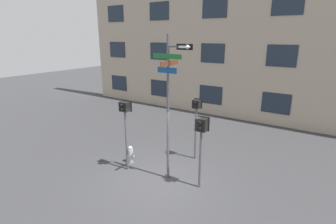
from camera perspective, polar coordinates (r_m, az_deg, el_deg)
The scene contains 7 objects.
ground_plane at distance 9.57m, azimuth -2.11°, elevation -14.99°, with size 60.00×60.00×0.00m, color #38383A.
building_facade at distance 16.37m, azimuth 17.47°, elevation 21.13°, with size 24.00×0.64×13.11m.
street_sign_pole at distance 8.65m, azimuth 0.32°, elevation 3.15°, with size 1.43×1.02×5.02m.
pedestrian_signal_left at distance 9.66m, azimuth -9.31°, elevation -1.00°, with size 0.42×0.40×2.71m.
pedestrian_signal_right at distance 8.47m, azimuth 7.22°, elevation -4.42°, with size 0.42×0.40×2.49m.
pedestrian_signal_across at distance 10.54m, azimuth 6.16°, elevation -0.33°, with size 0.35×0.40×2.56m.
fire_hydrant at distance 10.85m, azimuth -8.18°, elevation -9.12°, with size 0.38×0.22×0.71m.
Camera 1 is at (4.79, -6.64, 4.96)m, focal length 28.00 mm.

